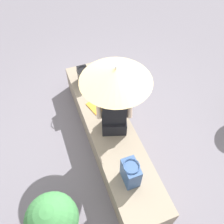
{
  "coord_description": "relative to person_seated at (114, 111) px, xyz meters",
  "views": [
    {
      "loc": [
        1.89,
        -0.68,
        3.33
      ],
      "look_at": [
        0.03,
        0.02,
        0.8
      ],
      "focal_mm": 38.61,
      "sensor_mm": 36.0,
      "label": 1
    }
  ],
  "objects": [
    {
      "name": "parasol",
      "position": [
        -0.0,
        0.01,
        0.65
      ],
      "size": [
        0.86,
        0.86,
        1.16
      ],
      "color": "#B7B7BC",
      "rests_on": "stone_bench"
    },
    {
      "name": "stone_bench",
      "position": [
        -0.05,
        -0.04,
        -0.61
      ],
      "size": [
        2.88,
        0.63,
        0.45
      ],
      "primitive_type": "cube",
      "color": "gray",
      "rests_on": "ground"
    },
    {
      "name": "ground_plane",
      "position": [
        -0.05,
        -0.04,
        -0.84
      ],
      "size": [
        14.0,
        14.0,
        0.0
      ],
      "primitive_type": "plane",
      "color": "slate"
    },
    {
      "name": "tote_bag_canvas",
      "position": [
        -1.02,
        -0.14,
        -0.24
      ],
      "size": [
        0.29,
        0.21,
        0.3
      ],
      "color": "black",
      "rests_on": "stone_bench"
    },
    {
      "name": "magazine",
      "position": [
        -0.47,
        -0.12,
        -0.38
      ],
      "size": [
        0.33,
        0.27,
        0.01
      ],
      "primitive_type": "cube",
      "rotation": [
        0.0,
        0.0,
        0.3
      ],
      "color": "gold",
      "rests_on": "stone_bench"
    },
    {
      "name": "planter_near",
      "position": [
        0.96,
        -1.09,
        -0.38
      ],
      "size": [
        0.59,
        0.59,
        0.85
      ],
      "color": "brown",
      "rests_on": "ground"
    },
    {
      "name": "person_seated",
      "position": [
        0.0,
        0.0,
        0.0
      ],
      "size": [
        0.37,
        0.51,
        0.9
      ],
      "color": "black",
      "rests_on": "stone_bench"
    },
    {
      "name": "handbag_black",
      "position": [
        0.79,
        -0.09,
        -0.21
      ],
      "size": [
        0.26,
        0.19,
        0.37
      ],
      "color": "#335184",
      "rests_on": "stone_bench"
    }
  ]
}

